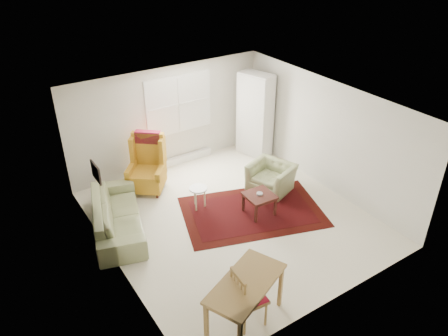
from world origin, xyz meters
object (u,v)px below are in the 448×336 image
cabinet (255,115)px  armchair (271,175)px  coffee_table (259,204)px  sofa (116,210)px  wingback_chair (146,165)px  stool (198,198)px  desk_chair (250,296)px  desk (245,303)px

cabinet → armchair: bearing=-131.3°
cabinet → coffee_table: bearing=-141.7°
sofa → wingback_chair: size_ratio=1.71×
stool → desk_chair: size_ratio=0.49×
cabinet → desk: size_ratio=1.62×
stool → armchair: bearing=-7.8°
armchair → stool: 1.79m
sofa → wingback_chair: (1.09, 0.98, 0.21)m
coffee_table → desk: desk is taller
desk_chair → desk: bearing=95.5°
coffee_table → sofa: bearing=157.3°
wingback_chair → desk: (-0.35, -4.28, -0.24)m
sofa → desk_chair: desk_chair is taller
armchair → wingback_chair: bearing=-142.1°
desk → desk_chair: 0.12m
cabinet → desk: 5.65m
sofa → armchair: sofa is taller
desk_chair → stool: bearing=-10.9°
cabinet → desk_chair: cabinet is taller
armchair → coffee_table: size_ratio=1.66×
armchair → stool: size_ratio=1.87×
sofa → wingback_chair: wingback_chair is taller
coffee_table → desk_chair: size_ratio=0.55×
desk → armchair: bearing=45.7°
wingback_chair → cabinet: 3.14m
armchair → desk_chair: desk_chair is taller
coffee_table → wingback_chair: bearing=126.9°
stool → cabinet: size_ratio=0.23×
sofa → stool: (1.71, -0.25, -0.20)m
armchair → cabinet: cabinet is taller
cabinet → stool: bearing=-168.5°
wingback_chair → desk_chair: 4.29m
sofa → cabinet: 4.38m
wingback_chair → desk: 4.30m
sofa → armchair: bearing=-81.5°
wingback_chair → coffee_table: wingback_chair is taller
coffee_table → cabinet: bearing=55.6°
wingback_chair → cabinet: (3.10, 0.14, 0.42)m
desk → desk_chair: desk_chair is taller
coffee_table → cabinet: cabinet is taller
coffee_table → desk_chair: desk_chair is taller
wingback_chair → stool: size_ratio=2.62×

